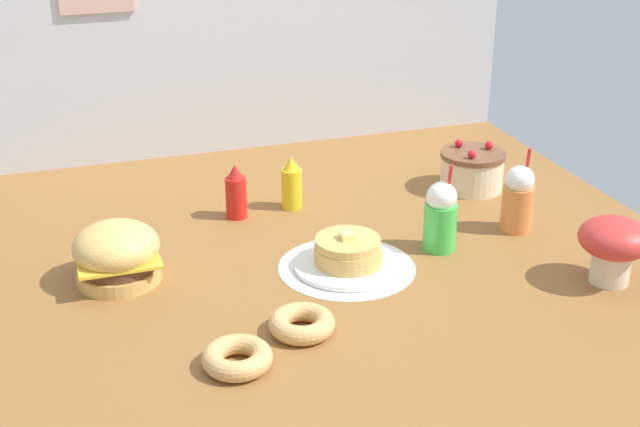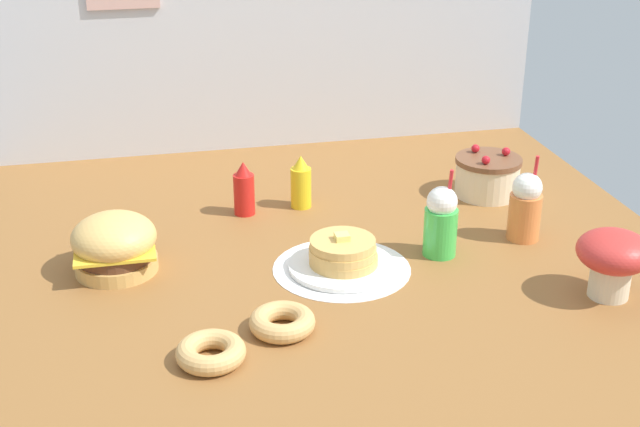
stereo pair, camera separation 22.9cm
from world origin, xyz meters
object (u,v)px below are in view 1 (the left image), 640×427
at_px(mushroom_stool, 614,244).
at_px(donut_pink_glaze, 237,357).
at_px(layer_cake, 472,170).
at_px(mustard_bottle, 290,184).
at_px(pancake_stack, 348,255).
at_px(ketchup_bottle, 236,193).
at_px(orange_float_cup, 518,199).
at_px(burger, 117,254).
at_px(cream_soda_cup, 441,216).
at_px(donut_chocolate, 302,323).

bearing_deg(mushroom_stool, donut_pink_glaze, -175.67).
distance_m(layer_cake, mustard_bottle, 0.61).
distance_m(pancake_stack, mustard_bottle, 0.45).
bearing_deg(mustard_bottle, pancake_stack, -86.17).
bearing_deg(donut_pink_glaze, ketchup_bottle, 76.66).
height_order(layer_cake, orange_float_cup, orange_float_cup).
bearing_deg(orange_float_cup, burger, 177.42).
relative_size(layer_cake, orange_float_cup, 0.83).
relative_size(donut_pink_glaze, mushroom_stool, 0.85).
xyz_separation_m(pancake_stack, mushroom_stool, (0.63, -0.29, 0.07)).
bearing_deg(donut_pink_glaze, cream_soda_cup, 30.24).
distance_m(pancake_stack, ketchup_bottle, 0.48).
bearing_deg(ketchup_bottle, donut_pink_glaze, -103.34).
distance_m(pancake_stack, mushroom_stool, 0.70).
height_order(burger, mushroom_stool, mushroom_stool).
height_order(burger, ketchup_bottle, ketchup_bottle).
bearing_deg(mustard_bottle, donut_chocolate, -104.58).
bearing_deg(cream_soda_cup, donut_pink_glaze, -149.76).
xyz_separation_m(mustard_bottle, donut_chocolate, (-0.19, -0.72, -0.05)).
distance_m(layer_cake, cream_soda_cup, 0.48).
relative_size(orange_float_cup, mushroom_stool, 1.36).
distance_m(ketchup_bottle, orange_float_cup, 0.84).
height_order(pancake_stack, mustard_bottle, mustard_bottle).
xyz_separation_m(layer_cake, mustard_bottle, (-0.61, 0.04, 0.01)).
xyz_separation_m(cream_soda_cup, mushroom_stool, (0.34, -0.32, 0.01)).
bearing_deg(pancake_stack, mustard_bottle, 93.83).
relative_size(burger, ketchup_bottle, 1.33).
bearing_deg(burger, orange_float_cup, -2.58).
bearing_deg(mustard_bottle, mushroom_stool, -48.11).
bearing_deg(mustard_bottle, layer_cake, -3.38).
relative_size(layer_cake, cream_soda_cup, 0.83).
relative_size(layer_cake, mushroom_stool, 1.13).
height_order(layer_cake, cream_soda_cup, cream_soda_cup).
height_order(mustard_bottle, mushroom_stool, mushroom_stool).
bearing_deg(mustard_bottle, burger, -150.93).
distance_m(burger, mushroom_stool, 1.30).
xyz_separation_m(burger, donut_pink_glaze, (0.20, -0.49, -0.05)).
bearing_deg(ketchup_bottle, mustard_bottle, 4.87).
distance_m(layer_cake, donut_chocolate, 1.05).
relative_size(pancake_stack, mushroom_stool, 1.55).
xyz_separation_m(pancake_stack, layer_cake, (0.58, 0.41, 0.03)).
height_order(layer_cake, donut_pink_glaze, layer_cake).
xyz_separation_m(orange_float_cup, mushroom_stool, (0.07, -0.37, 0.01)).
height_order(pancake_stack, donut_chocolate, pancake_stack).
bearing_deg(ketchup_bottle, burger, -142.42).
relative_size(mustard_bottle, mushroom_stool, 0.91).
bearing_deg(cream_soda_cup, mustard_bottle, 127.49).
xyz_separation_m(cream_soda_cup, orange_float_cup, (0.27, 0.04, 0.00)).
distance_m(orange_float_cup, mushroom_stool, 0.37).
relative_size(cream_soda_cup, donut_chocolate, 1.61).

